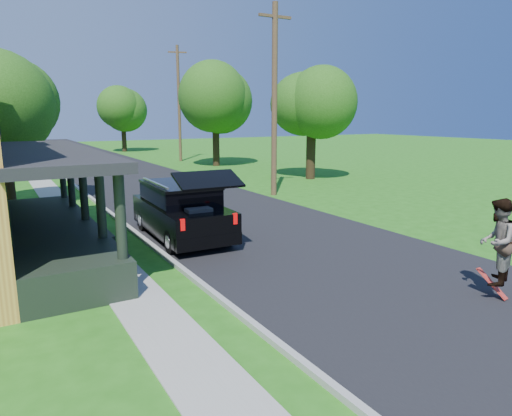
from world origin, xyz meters
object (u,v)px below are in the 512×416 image
black_suv (182,210)px  skateboarder (497,242)px  tree_right_near (311,96)px  utility_pole_near (274,99)px

black_suv → skateboarder: (4.13, -8.55, 0.39)m
black_suv → tree_right_near: tree_right_near is taller
skateboarder → tree_right_near: bearing=-139.1°
black_suv → tree_right_near: (12.74, 9.85, 4.41)m
tree_right_near → skateboarder: bearing=-115.0°
skateboarder → utility_pole_near: bearing=-126.6°
tree_right_near → utility_pole_near: 6.85m
black_suv → utility_pole_near: utility_pole_near is taller
skateboarder → tree_right_near: tree_right_near is taller
skateboarder → utility_pole_near: size_ratio=0.20×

